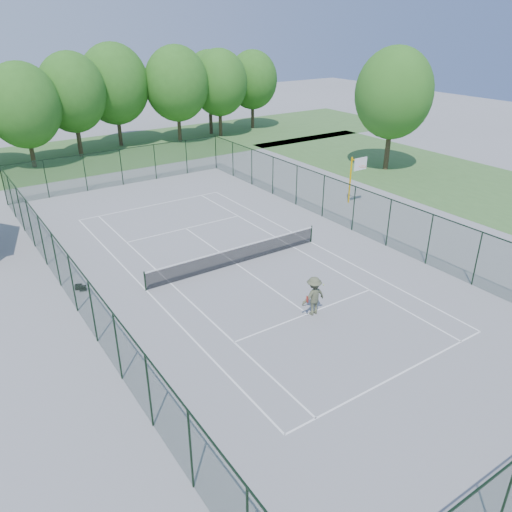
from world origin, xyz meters
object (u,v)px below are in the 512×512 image
at_px(tennis_net, 236,255).
at_px(tennis_player, 314,296).
at_px(basketball_goal, 356,171).
at_px(sports_bag_a, 79,287).

xyz_separation_m(tennis_net, tennis_player, (0.22, -6.50, 0.39)).
relative_size(tennis_net, basketball_goal, 3.04).
distance_m(tennis_net, tennis_player, 6.52).
height_order(tennis_net, sports_bag_a, tennis_net).
relative_size(tennis_net, sports_bag_a, 32.05).
height_order(tennis_net, tennis_player, tennis_player).
bearing_deg(tennis_net, basketball_goal, 16.08).
bearing_deg(sports_bag_a, basketball_goal, 28.33).
bearing_deg(sports_bag_a, tennis_player, -20.99).
bearing_deg(basketball_goal, tennis_net, -163.92).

